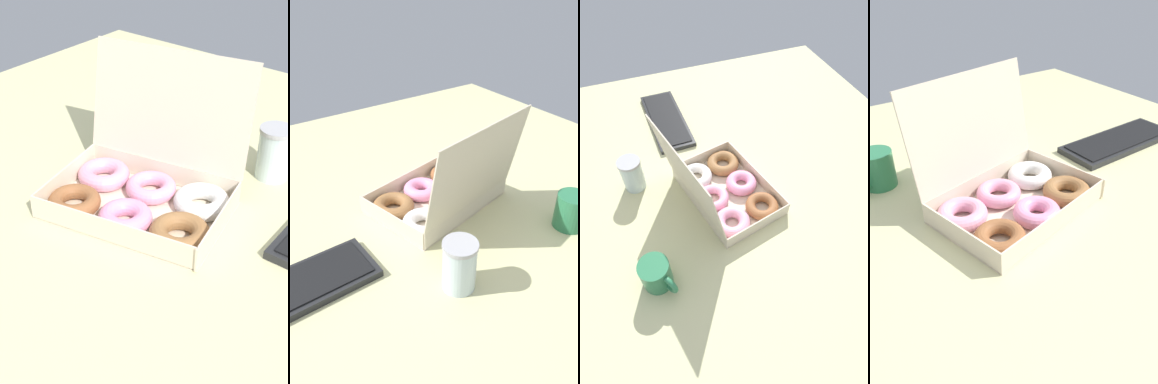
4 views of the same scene
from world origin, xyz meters
TOP-DOWN VIEW (x-y plane):
  - ground_plane at (0.00, 0.00)cm, footprint 180.00×180.00cm
  - donut_box at (-1.91, -1.97)cm, footprint 44.23×38.01cm
  - keyboard at (47.27, 7.21)cm, footprint 41.43×15.76cm
  - coffee_mug at (-26.04, 27.26)cm, footprint 11.84×9.59cm
  - glass_jar at (13.80, 27.11)cm, footprint 8.13×8.13cm

SIDE VIEW (x-z plane):
  - ground_plane at x=0.00cm, z-range -2.00..0.00cm
  - keyboard at x=47.27cm, z-range -0.04..2.16cm
  - donut_box at x=-1.91cm, z-range -11.80..18.88cm
  - coffee_mug at x=-26.04cm, z-range 0.13..10.26cm
  - glass_jar at x=13.80cm, z-range 0.05..12.85cm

